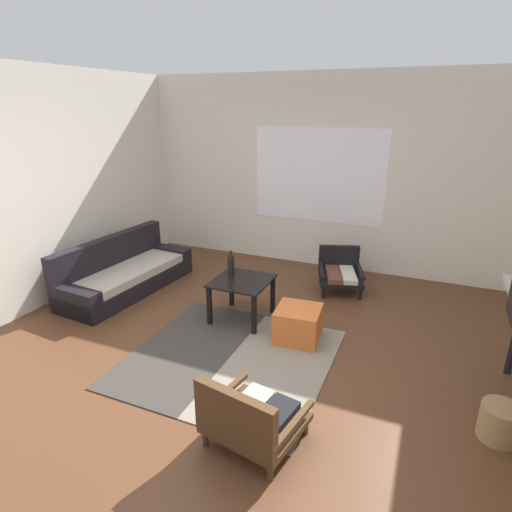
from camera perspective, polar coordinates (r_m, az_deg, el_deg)
The scene contains 11 objects.
ground_plane at distance 3.91m, azimuth -4.57°, elevation -15.61°, with size 7.80×7.80×0.00m, color #56331E.
far_wall_with_window at distance 6.12m, azimuth 8.63°, elevation 11.03°, with size 5.60×0.13×2.70m.
side_wall_left at distance 5.28m, azimuth -30.09°, elevation 7.25°, with size 0.12×6.60×2.70m, color silver.
area_rug at distance 4.10m, azimuth -3.55°, elevation -13.62°, with size 1.83×1.80×0.01m.
couch at distance 5.67m, azimuth -17.47°, elevation -2.34°, with size 0.83×1.87×0.68m.
coffee_table at distance 4.61m, azimuth -1.94°, elevation -4.30°, with size 0.60×0.62×0.47m.
armchair_by_window at distance 5.54m, azimuth 11.35°, elevation -1.98°, with size 0.70×0.75×0.51m.
armchair_striped_foreground at distance 3.08m, azimuth -0.85°, elevation -21.24°, with size 0.71×0.67×0.56m.
ottoman_orange at distance 4.32m, azimuth 5.73°, elevation -9.19°, with size 0.44×0.44×0.34m, color #D1662D.
glass_bottle at distance 4.65m, azimuth -3.43°, elevation -1.26°, with size 0.08×0.08×0.29m.
wicker_basket at distance 3.65m, azimuth 30.22°, elevation -18.96°, with size 0.28×0.28×0.27m, color #9E7A4C.
Camera 1 is at (1.52, -2.80, 2.26)m, focal length 29.41 mm.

